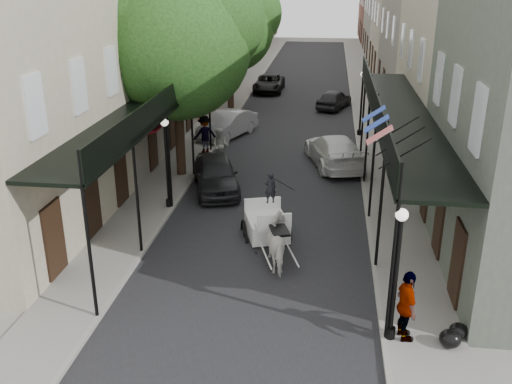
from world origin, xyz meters
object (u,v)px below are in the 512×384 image
(carriage, at_px, (265,207))
(car_left_far, at_px, (269,83))
(pedestrian_sidewalk_right, at_px, (407,306))
(lamppost_right_near, at_px, (396,273))
(car_left_mid, at_px, (227,125))
(lamppost_left, at_px, (167,162))
(car_left_near, at_px, (216,174))
(pedestrian_walking, at_px, (220,146))
(lamppost_right_far, at_px, (361,102))
(horse, at_px, (280,243))
(pedestrian_sidewalk_left, at_px, (205,134))
(car_right_far, at_px, (334,99))
(tree_far, at_px, (235,23))
(tree_near, at_px, (185,36))
(car_right_near, at_px, (334,151))

(carriage, xyz_separation_m, car_left_far, (-2.66, 26.33, -0.40))
(pedestrian_sidewalk_right, height_order, car_left_far, pedestrian_sidewalk_right)
(lamppost_right_near, bearing_deg, car_left_mid, 112.12)
(lamppost_left, distance_m, car_left_near, 3.06)
(pedestrian_walking, bearing_deg, lamppost_right_far, 40.23)
(pedestrian_walking, height_order, pedestrian_sidewalk_right, pedestrian_sidewalk_right)
(lamppost_left, distance_m, horse, 6.61)
(lamppost_left, relative_size, carriage, 1.35)
(horse, bearing_deg, pedestrian_sidewalk_left, -84.48)
(lamppost_right_near, bearing_deg, car_right_far, 93.16)
(pedestrian_sidewalk_right, bearing_deg, pedestrian_sidewalk_left, 17.60)
(car_left_mid, relative_size, car_right_far, 1.16)
(pedestrian_sidewalk_right, distance_m, car_left_mid, 20.58)
(tree_far, bearing_deg, lamppost_right_far, -36.51)
(tree_far, bearing_deg, car_right_far, 8.15)
(pedestrian_sidewalk_right, bearing_deg, pedestrian_walking, 16.56)
(tree_near, relative_size, lamppost_left, 2.60)
(car_right_near, bearing_deg, car_left_near, 24.09)
(car_left_mid, bearing_deg, pedestrian_sidewalk_right, -45.38)
(tree_near, height_order, pedestrian_walking, tree_near)
(carriage, distance_m, car_left_mid, 13.25)
(car_left_far, xyz_separation_m, car_right_near, (5.20, -18.05, 0.11))
(lamppost_right_far, bearing_deg, pedestrian_walking, -141.05)
(carriage, bearing_deg, car_left_mid, 88.33)
(car_left_near, relative_size, car_left_far, 0.94)
(tree_near, distance_m, carriage, 9.12)
(carriage, xyz_separation_m, car_right_near, (2.54, 8.29, -0.28))
(lamppost_left, relative_size, car_left_mid, 0.81)
(lamppost_right_near, distance_m, pedestrian_sidewalk_left, 17.62)
(lamppost_left, height_order, car_right_near, lamppost_left)
(horse, relative_size, car_left_mid, 0.42)
(car_right_far, bearing_deg, pedestrian_sidewalk_right, 112.94)
(horse, bearing_deg, carriage, -90.00)
(car_right_far, bearing_deg, car_left_mid, 72.00)
(tree_far, bearing_deg, pedestrian_walking, -84.64)
(lamppost_right_far, relative_size, car_left_far, 0.77)
(tree_far, bearing_deg, lamppost_left, -89.54)
(lamppost_left, bearing_deg, car_right_far, 70.72)
(pedestrian_sidewalk_right, bearing_deg, lamppost_left, 35.35)
(pedestrian_sidewalk_left, bearing_deg, lamppost_right_far, 177.03)
(car_left_near, bearing_deg, carriage, -73.51)
(pedestrian_sidewalk_right, bearing_deg, carriage, 23.69)
(tree_near, distance_m, pedestrian_sidewalk_right, 15.87)
(tree_far, distance_m, car_left_mid, 8.86)
(lamppost_right_far, bearing_deg, lamppost_right_near, -90.00)
(carriage, height_order, car_left_far, carriage)
(lamppost_left, distance_m, pedestrian_walking, 6.35)
(lamppost_right_near, relative_size, car_right_near, 0.69)
(car_left_mid, xyz_separation_m, car_right_near, (6.20, -4.44, 0.02))
(lamppost_right_far, bearing_deg, car_left_far, 118.10)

